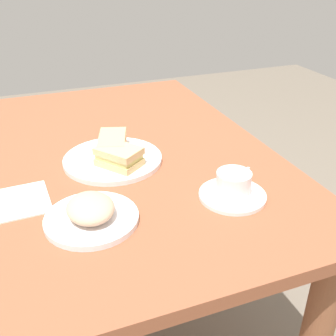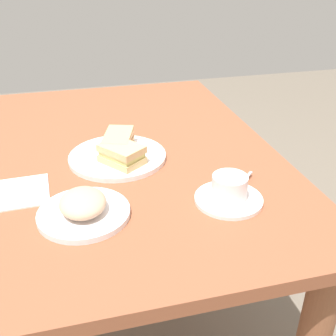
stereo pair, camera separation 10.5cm
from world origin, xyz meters
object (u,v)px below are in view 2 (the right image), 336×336
object	(u,v)px
spoon	(241,183)
dining_table	(124,185)
sandwich_plate	(118,157)
napkin	(18,193)
sandwich_front	(118,142)
coffee_cup	(230,186)
coffee_saucer	(228,199)
side_plate	(84,213)
sandwich_back	(122,154)

from	to	relation	value
spoon	dining_table	bearing A→B (deg)	41.66
sandwich_plate	spoon	xyz separation A→B (m)	(-0.23, -0.28, 0.01)
napkin	sandwich_plate	bearing A→B (deg)	-64.88
dining_table	napkin	size ratio (longest dim) A/B	8.34
sandwich_front	coffee_cup	world-z (taller)	coffee_cup
coffee_saucer	side_plate	distance (m)	0.34
dining_table	side_plate	size ratio (longest dim) A/B	6.00
dining_table	napkin	world-z (taller)	napkin
side_plate	napkin	bearing A→B (deg)	48.12
dining_table	coffee_saucer	bearing A→B (deg)	-149.33
coffee_saucer	sandwich_back	bearing A→B (deg)	43.32
sandwich_back	coffee_cup	size ratio (longest dim) A/B	1.49
spoon	coffee_saucer	bearing A→B (deg)	133.63
dining_table	coffee_saucer	distance (m)	0.43
coffee_saucer	side_plate	xyz separation A→B (m)	(0.02, 0.34, 0.00)
sandwich_plate	napkin	size ratio (longest dim) A/B	1.85
side_plate	napkin	xyz separation A→B (m)	(0.14, 0.15, -0.01)
sandwich_front	sandwich_back	size ratio (longest dim) A/B	1.07
side_plate	sandwich_front	bearing A→B (deg)	-22.79
sandwich_back	coffee_cup	bearing A→B (deg)	-136.39
coffee_cup	spoon	bearing A→B (deg)	-46.41
sandwich_front	coffee_saucer	bearing A→B (deg)	-144.92
sandwich_front	dining_table	bearing A→B (deg)	-18.31
dining_table	sandwich_front	size ratio (longest dim) A/B	8.32
coffee_saucer	napkin	world-z (taller)	coffee_saucer
napkin	coffee_saucer	bearing A→B (deg)	-108.06
sandwich_plate	sandwich_back	bearing A→B (deg)	-173.10
coffee_cup	napkin	size ratio (longest dim) A/B	0.63
spoon	sandwich_plate	bearing A→B (deg)	50.52
sandwich_front	sandwich_back	xyz separation A→B (m)	(-0.08, 0.00, -0.00)
coffee_cup	spoon	world-z (taller)	coffee_cup
sandwich_plate	napkin	world-z (taller)	sandwich_plate
sandwich_front	spoon	bearing A→B (deg)	-133.23
napkin	sandwich_front	bearing A→B (deg)	-61.22
sandwich_front	spoon	xyz separation A→B (m)	(-0.26, -0.27, -0.03)
sandwich_front	spoon	distance (m)	0.38
dining_table	sandwich_plate	world-z (taller)	sandwich_plate
dining_table	coffee_saucer	size ratio (longest dim) A/B	7.67
spoon	side_plate	world-z (taller)	spoon
napkin	dining_table	bearing A→B (deg)	-56.79
sandwich_front	napkin	bearing A→B (deg)	118.78
side_plate	napkin	size ratio (longest dim) A/B	1.39
sandwich_plate	dining_table	bearing A→B (deg)	-17.63
sandwich_front	napkin	world-z (taller)	sandwich_front
sandwich_plate	spoon	world-z (taller)	spoon
coffee_saucer	napkin	bearing A→B (deg)	71.94
dining_table	napkin	distance (m)	0.37
dining_table	side_plate	xyz separation A→B (m)	(-0.32, 0.13, 0.13)
dining_table	sandwich_plate	xyz separation A→B (m)	(-0.06, 0.02, 0.13)
dining_table	sandwich_back	distance (m)	0.20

